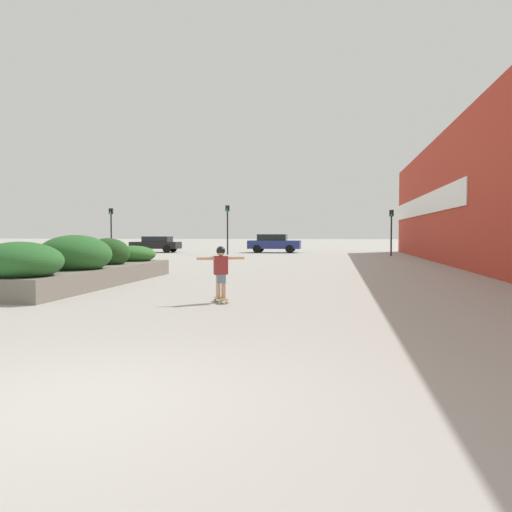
{
  "coord_description": "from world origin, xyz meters",
  "views": [
    {
      "loc": [
        2.22,
        -4.19,
        1.54
      ],
      "look_at": [
        -0.23,
        11.02,
        0.86
      ],
      "focal_mm": 35.0,
      "sensor_mm": 36.0,
      "label": 1
    }
  ],
  "objects": [
    {
      "name": "ground_plane",
      "position": [
        0.0,
        0.0,
        0.0
      ],
      "size": [
        300.0,
        300.0,
        0.0
      ],
      "primitive_type": "plane",
      "color": "#A3A099"
    },
    {
      "name": "building_wall_right",
      "position": [
        7.9,
        18.6,
        3.41
      ],
      "size": [
        0.67,
        44.53,
        6.82
      ],
      "color": "#B23323",
      "rests_on": "ground_plane"
    },
    {
      "name": "planter_box",
      "position": [
        -5.15,
        9.5,
        0.63
      ],
      "size": [
        2.07,
        8.69,
        1.51
      ],
      "color": "slate",
      "rests_on": "ground_plane"
    },
    {
      "name": "skateboard",
      "position": [
        -0.33,
        6.7,
        0.07
      ],
      "size": [
        0.46,
        0.66,
        0.1
      ],
      "rotation": [
        0.0,
        0.0,
        0.47
      ],
      "color": "olive",
      "rests_on": "ground_plane"
    },
    {
      "name": "skateboarder",
      "position": [
        -0.33,
        6.7,
        0.8
      ],
      "size": [
        1.0,
        0.56,
        1.17
      ],
      "rotation": [
        0.0,
        0.0,
        0.47
      ],
      "color": "tan",
      "rests_on": "skateboard"
    },
    {
      "name": "car_leftmost",
      "position": [
        -12.7,
        35.78,
        0.72
      ],
      "size": [
        4.05,
        1.86,
        1.34
      ],
      "rotation": [
        0.0,
        0.0,
        1.57
      ],
      "color": "black",
      "rests_on": "ground_plane"
    },
    {
      "name": "car_center_left",
      "position": [
        -2.87,
        36.8,
        0.8
      ],
      "size": [
        4.3,
        1.94,
        1.52
      ],
      "rotation": [
        0.0,
        0.0,
        -1.57
      ],
      "color": "navy",
      "rests_on": "ground_plane"
    },
    {
      "name": "traffic_light_left",
      "position": [
        -5.83,
        32.38,
        2.5
      ],
      "size": [
        0.28,
        0.3,
        3.69
      ],
      "color": "black",
      "rests_on": "ground_plane"
    },
    {
      "name": "traffic_light_right",
      "position": [
        6.03,
        31.71,
        2.22
      ],
      "size": [
        0.28,
        0.3,
        3.22
      ],
      "color": "black",
      "rests_on": "ground_plane"
    },
    {
      "name": "traffic_light_far_left",
      "position": [
        -14.99,
        32.16,
        2.4
      ],
      "size": [
        0.28,
        0.3,
        3.53
      ],
      "color": "black",
      "rests_on": "ground_plane"
    }
  ]
}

